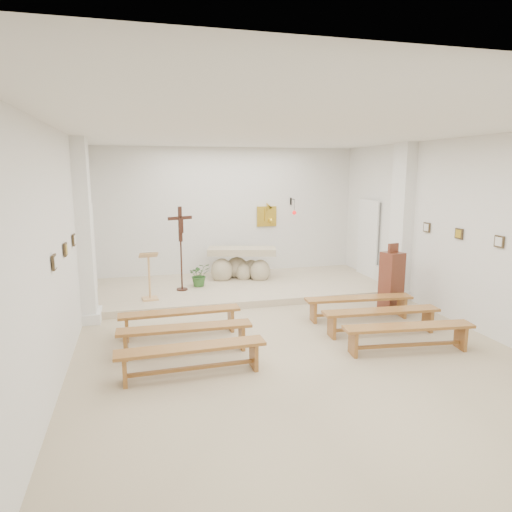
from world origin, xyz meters
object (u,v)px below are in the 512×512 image
object	(u,v)px
bench_left_front	(180,317)
bench_right_front	(359,303)
bench_right_third	(408,332)
altar	(241,266)
bench_left_second	(185,333)
lectern	(149,275)
bench_right_second	(381,316)
donation_pedestal	(391,281)
crucifix_stand	(181,242)
bench_left_third	(191,354)

from	to	relation	value
bench_left_front	bench_right_front	world-z (taller)	same
bench_left_front	bench_right_third	distance (m)	3.88
altar	bench_right_front	size ratio (longest dim) A/B	0.85
altar	bench_left_front	distance (m)	3.81
bench_left_second	lectern	bearing A→B (deg)	101.08
altar	bench_right_second	world-z (taller)	altar
donation_pedestal	bench_right_front	size ratio (longest dim) A/B	0.66
lectern	bench_right_front	xyz separation A→B (m)	(3.95, -1.92, -0.35)
bench_right_front	bench_right_second	xyz separation A→B (m)	(0.00, -0.86, 0.00)
lectern	crucifix_stand	world-z (taller)	crucifix_stand
altar	bench_right_third	world-z (taller)	altar
lectern	bench_left_second	distance (m)	2.84
crucifix_stand	bench_right_front	world-z (taller)	crucifix_stand
bench_right_front	bench_right_second	distance (m)	0.86
bench_right_third	lectern	bearing A→B (deg)	143.90
bench_right_third	bench_right_front	bearing A→B (deg)	96.56
donation_pedestal	bench_right_third	bearing A→B (deg)	-126.38
lectern	bench_left_third	bearing A→B (deg)	-87.84
donation_pedestal	bench_left_third	world-z (taller)	donation_pedestal
bench_right_front	bench_right_third	xyz separation A→B (m)	(0.00, -1.71, 0.00)
bench_right_second	bench_left_third	size ratio (longest dim) A/B	1.00
bench_left_front	bench_left_second	size ratio (longest dim) A/B	1.00
donation_pedestal	bench_right_second	distance (m)	1.60
donation_pedestal	bench_right_front	world-z (taller)	donation_pedestal
bench_right_front	bench_left_third	distance (m)	3.88
bench_left_front	bench_right_third	xyz separation A→B (m)	(3.48, -1.71, 0.00)
donation_pedestal	bench_left_third	xyz separation A→B (m)	(-4.43, -2.12, -0.29)
bench_left_third	bench_right_third	distance (m)	3.48
bench_right_third	donation_pedestal	bearing A→B (deg)	72.50
lectern	bench_left_third	world-z (taller)	lectern
crucifix_stand	bench_left_front	distance (m)	2.74
lectern	bench_left_third	xyz separation A→B (m)	(0.47, -3.64, -0.35)
bench_left_second	crucifix_stand	bearing A→B (deg)	86.83
donation_pedestal	bench_right_second	size ratio (longest dim) A/B	0.66
crucifix_stand	bench_left_third	size ratio (longest dim) A/B	0.91
bench_left_third	crucifix_stand	bearing A→B (deg)	84.49
bench_left_third	bench_right_front	bearing A→B (deg)	24.46
crucifix_stand	bench_left_third	bearing A→B (deg)	-115.56
lectern	bench_right_second	xyz separation A→B (m)	(3.95, -2.78, -0.35)
bench_left_third	altar	bearing A→B (deg)	67.91
lectern	crucifix_stand	distance (m)	1.14
bench_right_second	bench_left_front	bearing A→B (deg)	170.28
bench_left_front	bench_right_front	size ratio (longest dim) A/B	0.99
crucifix_stand	bench_right_third	distance (m)	5.42
bench_left_front	bench_right_second	world-z (taller)	same
bench_right_third	bench_left_third	bearing A→B (deg)	-173.44
crucifix_stand	bench_right_third	bearing A→B (deg)	-74.94
bench_right_second	bench_right_third	distance (m)	0.86
donation_pedestal	bench_left_front	xyz separation A→B (m)	(-4.43, -0.40, -0.29)
bench_right_front	bench_left_second	distance (m)	3.59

